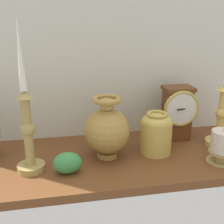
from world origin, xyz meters
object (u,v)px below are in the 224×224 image
candlestick_tall_left (222,110)px  brass_vase_jar (156,133)px  candlestick_tall_center (27,125)px  mantel_clock (177,112)px  pillar_candle_front (222,146)px  brass_vase_bulbous (107,129)px

candlestick_tall_left → brass_vase_jar: candlestick_tall_left is taller
candlestick_tall_left → candlestick_tall_center: 59.09cm
mantel_clock → candlestick_tall_center: (-47.27, -13.13, 3.63)cm
mantel_clock → pillar_candle_front: (6.27, -18.22, -4.61)cm
mantel_clock → candlestick_tall_left: candlestick_tall_left is taller
candlestick_tall_left → mantel_clock: bearing=146.5°
mantel_clock → brass_vase_bulbous: bearing=-161.3°
mantel_clock → brass_vase_bulbous: brass_vase_bulbous is taller
candlestick_tall_center → brass_vase_bulbous: candlestick_tall_center is taller
candlestick_tall_left → brass_vase_bulbous: (-37.04, -0.99, -3.55)cm
candlestick_tall_center → mantel_clock: bearing=15.5°
candlestick_tall_center → pillar_candle_front: 54.41cm
brass_vase_jar → candlestick_tall_center: bearing=-174.0°
mantel_clock → candlestick_tall_left: 14.09cm
brass_vase_bulbous → candlestick_tall_center: bearing=-168.3°
pillar_candle_front → candlestick_tall_center: bearing=174.6°
mantel_clock → brass_vase_jar: (-10.40, -9.28, -2.88)cm
mantel_clock → pillar_candle_front: bearing=-71.0°
candlestick_tall_left → pillar_candle_front: bearing=-116.5°
candlestick_tall_left → pillar_candle_front: candlestick_tall_left is taller
candlestick_tall_center → pillar_candle_front: bearing=-5.4°
brass_vase_jar → pillar_candle_front: 18.99cm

